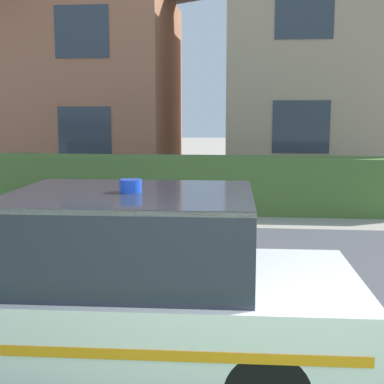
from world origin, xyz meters
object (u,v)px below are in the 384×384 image
at_px(police_car, 115,290).
at_px(wheelie_bin, 22,179).
at_px(house_left, 37,48).
at_px(house_right, 371,35).

bearing_deg(police_car, wheelie_bin, -63.45).
relative_size(police_car, house_left, 0.45).
height_order(house_left, house_right, house_right).
relative_size(house_left, wheelie_bin, 7.64).
xyz_separation_m(house_left, house_right, (10.05, 0.30, 0.31)).
height_order(police_car, house_left, house_left).
xyz_separation_m(police_car, house_right, (4.64, 12.75, 3.60)).
relative_size(police_car, wheelie_bin, 3.44).
bearing_deg(wheelie_bin, house_right, 12.96).
distance_m(house_right, wheelie_bin, 10.77).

